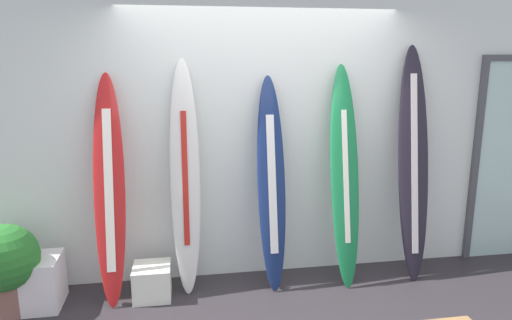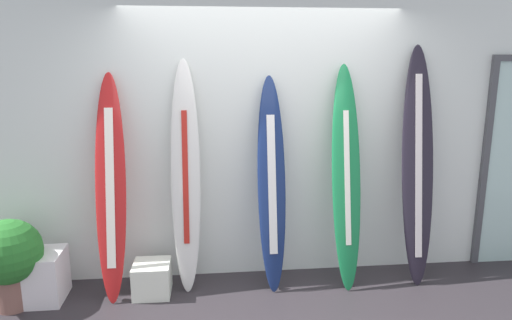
{
  "view_description": "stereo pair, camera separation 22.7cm",
  "coord_description": "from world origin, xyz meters",
  "px_view_note": "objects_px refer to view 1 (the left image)",
  "views": [
    {
      "loc": [
        -0.72,
        -2.94,
        2.07
      ],
      "look_at": [
        -0.09,
        0.95,
        1.19
      ],
      "focal_mm": 32.23,
      "sensor_mm": 36.0,
      "label": 1
    },
    {
      "loc": [
        -0.5,
        -2.97,
        2.07
      ],
      "look_at": [
        -0.09,
        0.95,
        1.19
      ],
      "focal_mm": 32.23,
      "sensor_mm": 36.0,
      "label": 2
    }
  ],
  "objects_px": {
    "surfboard_ivory": "(185,180)",
    "display_block_left": "(152,281)",
    "surfboard_charcoal": "(413,164)",
    "potted_plant": "(5,263)",
    "display_block_center": "(37,282)",
    "surfboard_emerald": "(345,176)",
    "surfboard_navy": "(271,185)",
    "surfboard_crimson": "(109,192)"
  },
  "relations": [
    {
      "from": "surfboard_navy",
      "to": "display_block_left",
      "type": "relative_size",
      "value": 5.91
    },
    {
      "from": "potted_plant",
      "to": "surfboard_navy",
      "type": "bearing_deg",
      "value": 4.82
    },
    {
      "from": "surfboard_charcoal",
      "to": "potted_plant",
      "type": "bearing_deg",
      "value": -176.96
    },
    {
      "from": "display_block_left",
      "to": "potted_plant",
      "type": "bearing_deg",
      "value": -175.08
    },
    {
      "from": "display_block_left",
      "to": "display_block_center",
      "type": "distance_m",
      "value": 0.95
    },
    {
      "from": "surfboard_crimson",
      "to": "surfboard_emerald",
      "type": "distance_m",
      "value": 2.07
    },
    {
      "from": "surfboard_navy",
      "to": "surfboard_emerald",
      "type": "bearing_deg",
      "value": -2.07
    },
    {
      "from": "surfboard_crimson",
      "to": "surfboard_ivory",
      "type": "bearing_deg",
      "value": 7.18
    },
    {
      "from": "surfboard_navy",
      "to": "potted_plant",
      "type": "xyz_separation_m",
      "value": [
        -2.22,
        -0.19,
        -0.49
      ]
    },
    {
      "from": "surfboard_charcoal",
      "to": "display_block_center",
      "type": "bearing_deg",
      "value": -178.5
    },
    {
      "from": "surfboard_ivory",
      "to": "display_block_left",
      "type": "height_order",
      "value": "surfboard_ivory"
    },
    {
      "from": "surfboard_navy",
      "to": "display_block_center",
      "type": "distance_m",
      "value": 2.16
    },
    {
      "from": "potted_plant",
      "to": "display_block_center",
      "type": "bearing_deg",
      "value": 27.83
    },
    {
      "from": "surfboard_crimson",
      "to": "display_block_left",
      "type": "height_order",
      "value": "surfboard_crimson"
    },
    {
      "from": "surfboard_navy",
      "to": "surfboard_charcoal",
      "type": "height_order",
      "value": "surfboard_charcoal"
    },
    {
      "from": "surfboard_ivory",
      "to": "display_block_left",
      "type": "xyz_separation_m",
      "value": [
        -0.32,
        -0.15,
        -0.87
      ]
    },
    {
      "from": "surfboard_ivory",
      "to": "potted_plant",
      "type": "xyz_separation_m",
      "value": [
        -1.46,
        -0.24,
        -0.56
      ]
    },
    {
      "from": "surfboard_crimson",
      "to": "surfboard_charcoal",
      "type": "relative_size",
      "value": 0.89
    },
    {
      "from": "potted_plant",
      "to": "surfboard_ivory",
      "type": "bearing_deg",
      "value": 9.48
    },
    {
      "from": "surfboard_navy",
      "to": "display_block_center",
      "type": "bearing_deg",
      "value": -177.56
    },
    {
      "from": "display_block_left",
      "to": "surfboard_charcoal",
      "type": "bearing_deg",
      "value": 2.16
    },
    {
      "from": "surfboard_charcoal",
      "to": "display_block_left",
      "type": "relative_size",
      "value": 6.73
    },
    {
      "from": "surfboard_charcoal",
      "to": "surfboard_emerald",
      "type": "bearing_deg",
      "value": -177.73
    },
    {
      "from": "display_block_left",
      "to": "display_block_center",
      "type": "relative_size",
      "value": 0.75
    },
    {
      "from": "display_block_center",
      "to": "potted_plant",
      "type": "distance_m",
      "value": 0.32
    },
    {
      "from": "surfboard_navy",
      "to": "display_block_left",
      "type": "bearing_deg",
      "value": -175.28
    },
    {
      "from": "display_block_center",
      "to": "surfboard_crimson",
      "type": "bearing_deg",
      "value": 5.65
    },
    {
      "from": "surfboard_ivory",
      "to": "potted_plant",
      "type": "height_order",
      "value": "surfboard_ivory"
    },
    {
      "from": "surfboard_ivory",
      "to": "potted_plant",
      "type": "bearing_deg",
      "value": -170.52
    },
    {
      "from": "surfboard_charcoal",
      "to": "potted_plant",
      "type": "relative_size",
      "value": 2.84
    },
    {
      "from": "surfboard_ivory",
      "to": "display_block_center",
      "type": "relative_size",
      "value": 4.75
    },
    {
      "from": "surfboard_ivory",
      "to": "surfboard_charcoal",
      "type": "bearing_deg",
      "value": -1.46
    },
    {
      "from": "display_block_left",
      "to": "potted_plant",
      "type": "distance_m",
      "value": 1.19
    },
    {
      "from": "surfboard_ivory",
      "to": "surfboard_charcoal",
      "type": "height_order",
      "value": "surfboard_charcoal"
    },
    {
      "from": "surfboard_charcoal",
      "to": "potted_plant",
      "type": "distance_m",
      "value": 3.64
    },
    {
      "from": "surfboard_navy",
      "to": "display_block_left",
      "type": "height_order",
      "value": "surfboard_navy"
    },
    {
      "from": "surfboard_crimson",
      "to": "surfboard_emerald",
      "type": "xyz_separation_m",
      "value": [
        2.07,
        -0.0,
        0.05
      ]
    },
    {
      "from": "surfboard_crimson",
      "to": "surfboard_charcoal",
      "type": "bearing_deg",
      "value": 0.55
    },
    {
      "from": "surfboard_ivory",
      "to": "display_block_center",
      "type": "bearing_deg",
      "value": -173.58
    },
    {
      "from": "surfboard_emerald",
      "to": "display_block_center",
      "type": "distance_m",
      "value": 2.82
    },
    {
      "from": "display_block_center",
      "to": "surfboard_navy",
      "type": "bearing_deg",
      "value": 2.44
    },
    {
      "from": "surfboard_emerald",
      "to": "potted_plant",
      "type": "bearing_deg",
      "value": -176.78
    }
  ]
}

